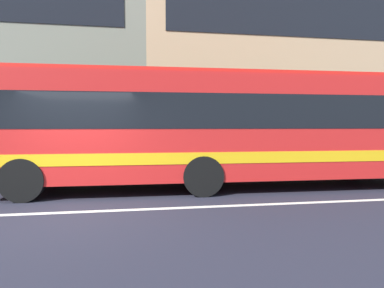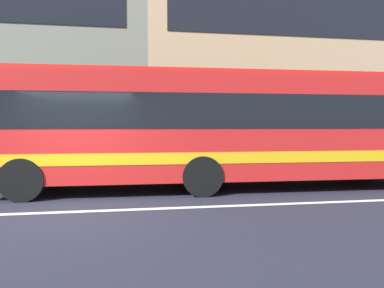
% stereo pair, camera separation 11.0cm
% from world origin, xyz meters
% --- Properties ---
extents(ground_plane, '(160.00, 160.00, 0.00)m').
position_xyz_m(ground_plane, '(0.00, 0.00, 0.00)').
color(ground_plane, '#252634').
extents(lane_centre_line, '(60.00, 0.16, 0.01)m').
position_xyz_m(lane_centre_line, '(0.00, 0.00, 0.00)').
color(lane_centre_line, silver).
rests_on(lane_centre_line, ground_plane).
extents(hedge_row_far, '(15.97, 1.10, 0.71)m').
position_xyz_m(hedge_row_far, '(2.67, 5.58, 0.36)').
color(hedge_row_far, '#2C5B1F').
rests_on(hedge_row_far, ground_plane).
extents(apartment_block_right, '(22.84, 11.74, 12.98)m').
position_xyz_m(apartment_block_right, '(13.16, 14.68, 6.49)').
color(apartment_block_right, tan).
rests_on(apartment_block_right, ground_plane).
extents(transit_bus, '(11.88, 2.76, 3.15)m').
position_xyz_m(transit_bus, '(3.71, 2.15, 1.74)').
color(transit_bus, red).
rests_on(transit_bus, ground_plane).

